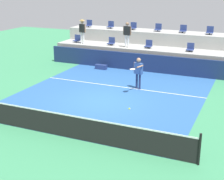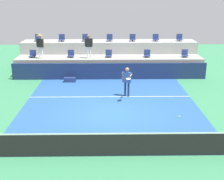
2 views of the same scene
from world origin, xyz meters
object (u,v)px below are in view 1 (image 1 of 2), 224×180
at_px(spectator_in_grey, 127,32).
at_px(equipment_bag, 101,67).
at_px(stadium_chair_lower_right, 190,48).
at_px(stadium_chair_upper_left, 111,25).
at_px(stadium_chair_lower_far_left, 77,39).
at_px(stadium_chair_upper_center, 158,28).
at_px(stadium_chair_upper_mid_left, 133,27).
at_px(tennis_player, 138,70).
at_px(stadium_chair_lower_left, 111,42).
at_px(spectator_with_hat, 82,29).
at_px(tennis_ball, 129,109).
at_px(stadium_chair_upper_mid_right, 183,30).
at_px(stadium_chair_upper_far_left, 89,24).
at_px(stadium_chair_lower_center, 149,45).
at_px(stadium_chair_upper_right, 210,31).

relative_size(spectator_in_grey, equipment_bag, 2.15).
height_order(stadium_chair_lower_right, stadium_chair_upper_left, stadium_chair_upper_left).
xyz_separation_m(stadium_chair_lower_far_left, stadium_chair_upper_center, (5.40, 1.80, 0.85)).
height_order(stadium_chair_lower_far_left, stadium_chair_upper_center, stadium_chair_upper_center).
xyz_separation_m(stadium_chair_upper_mid_left, tennis_player, (2.73, -6.61, -1.29)).
relative_size(tennis_player, equipment_bag, 2.21).
relative_size(stadium_chair_lower_left, stadium_chair_lower_right, 1.00).
bearing_deg(spectator_with_hat, stadium_chair_upper_center, 24.78).
relative_size(tennis_ball, equipment_bag, 0.09).
distance_m(stadium_chair_lower_left, stadium_chair_upper_center, 3.38).
xyz_separation_m(spectator_in_grey, equipment_bag, (-1.20, -1.49, -2.08)).
distance_m(stadium_chair_upper_mid_right, spectator_with_hat, 6.82).
distance_m(stadium_chair_upper_left, stadium_chair_upper_center, 3.58).
bearing_deg(equipment_bag, stadium_chair_upper_far_left, 126.58).
distance_m(stadium_chair_lower_center, stadium_chair_upper_mid_left, 2.65).
distance_m(stadium_chair_upper_left, spectator_with_hat, 2.47).
bearing_deg(stadium_chair_upper_far_left, spectator_in_grey, -29.12).
xyz_separation_m(tennis_player, tennis_ball, (1.62, -5.58, 0.13)).
xyz_separation_m(stadium_chair_upper_left, equipment_bag, (0.95, -3.67, -2.16)).
relative_size(stadium_chair_lower_left, spectator_in_grey, 0.32).
xyz_separation_m(stadium_chair_upper_mid_right, stadium_chair_upper_right, (1.74, 0.00, 0.00)).
distance_m(stadium_chair_upper_right, spectator_in_grey, 5.37).
relative_size(stadium_chair_upper_right, spectator_with_hat, 0.31).
xyz_separation_m(stadium_chair_lower_left, spectator_with_hat, (-2.00, -0.38, 0.79)).
relative_size(stadium_chair_lower_center, stadium_chair_upper_right, 1.00).
xyz_separation_m(stadium_chair_lower_left, stadium_chair_upper_mid_left, (0.90, 1.80, 0.85)).
bearing_deg(tennis_ball, stadium_chair_lower_center, 104.05).
height_order(stadium_chair_upper_mid_right, tennis_player, stadium_chair_upper_mid_right).
bearing_deg(stadium_chair_lower_left, stadium_chair_lower_far_left, 180.00).
relative_size(stadium_chair_lower_far_left, stadium_chair_lower_right, 1.00).
bearing_deg(stadium_chair_upper_far_left, stadium_chair_upper_mid_right, 0.00).
xyz_separation_m(spectator_with_hat, spectator_in_grey, (3.29, 0.00, -0.03)).
bearing_deg(stadium_chair_lower_center, stadium_chair_upper_mid_right, 44.89).
xyz_separation_m(stadium_chair_lower_left, stadium_chair_upper_left, (-0.85, 1.80, 0.85)).
relative_size(stadium_chair_upper_left, stadium_chair_upper_mid_right, 1.00).
distance_m(stadium_chair_upper_mid_left, equipment_bag, 4.34).
height_order(stadium_chair_upper_far_left, spectator_with_hat, spectator_with_hat).
relative_size(stadium_chair_upper_mid_left, stadium_chair_upper_center, 1.00).
bearing_deg(stadium_chair_lower_left, stadium_chair_upper_right, 16.19).
xyz_separation_m(stadium_chair_upper_mid_left, stadium_chair_upper_right, (5.29, 0.00, 0.00)).
relative_size(stadium_chair_upper_mid_left, tennis_ball, 7.65).
bearing_deg(stadium_chair_upper_far_left, stadium_chair_upper_center, 0.00).
xyz_separation_m(stadium_chair_lower_far_left, stadium_chair_upper_mid_left, (3.57, 1.80, 0.85)).
bearing_deg(stadium_chair_lower_left, stadium_chair_upper_center, 33.42).
bearing_deg(spectator_in_grey, stadium_chair_upper_mid_right, 34.62).
bearing_deg(stadium_chair_upper_right, tennis_ball, -94.46).
bearing_deg(stadium_chair_upper_mid_right, tennis_ball, -86.28).
xyz_separation_m(stadium_chair_upper_far_left, stadium_chair_upper_mid_right, (7.08, 0.00, 0.00)).
xyz_separation_m(stadium_chair_upper_mid_left, equipment_bag, (-0.81, -3.67, -2.16)).
xyz_separation_m(stadium_chair_lower_left, tennis_ball, (5.25, -10.39, -0.31)).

